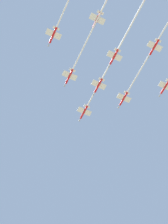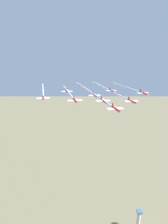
% 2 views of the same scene
% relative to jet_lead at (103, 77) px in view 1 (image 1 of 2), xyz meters
% --- Properties ---
extents(jet_lead, '(70.89, 13.43, 2.29)m').
position_rel_jet_lead_xyz_m(jet_lead, '(0.00, 0.00, 0.00)').
color(jet_lead, red).
extents(jet_port_inner, '(58.40, 11.67, 2.29)m').
position_rel_jet_lead_xyz_m(jet_port_inner, '(-12.60, 14.56, -0.88)').
color(jet_port_inner, red).
extents(jet_starboard_inner, '(58.89, 11.74, 2.29)m').
position_rel_jet_lead_xyz_m(jet_starboard_inner, '(-8.32, -17.49, 1.14)').
color(jet_starboard_inner, red).
extents(jet_port_outer, '(73.20, 13.75, 2.29)m').
position_rel_jet_lead_xyz_m(jet_port_outer, '(-18.67, -2.62, -0.21)').
color(jet_port_outer, red).
extents(jet_starboard_outer, '(61.50, 12.11, 2.29)m').
position_rel_jet_lead_xyz_m(jet_starboard_outer, '(-32.24, 28.12, 0.22)').
color(jet_starboard_outer, red).
extents(jet_port_trail, '(72.07, 13.59, 2.29)m').
position_rel_jet_lead_xyz_m(jet_port_trail, '(-35.76, -5.02, -0.59)').
color(jet_port_trail, red).
extents(jet_tail_end, '(11.03, 8.14, 2.29)m').
position_rel_jet_lead_xyz_m(jet_tail_end, '(-22.88, -19.54, 0.38)').
color(jet_tail_end, red).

